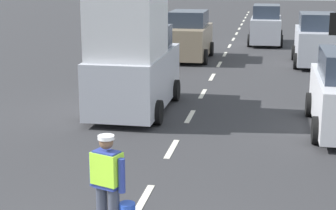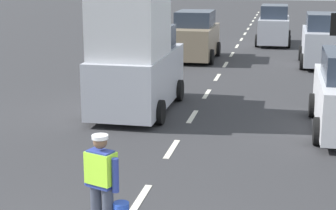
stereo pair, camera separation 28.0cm
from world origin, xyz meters
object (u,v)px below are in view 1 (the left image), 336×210
(road_worker, at_px, (109,181))
(car_outgoing_far, at_px, (266,26))
(car_parked_far, at_px, (316,41))
(car_oncoming_second, at_px, (188,37))
(delivery_truck, at_px, (133,58))

(road_worker, bearing_deg, car_outgoing_far, 84.89)
(car_parked_far, xyz_separation_m, car_outgoing_far, (-2.25, 6.55, -0.05))
(car_oncoming_second, relative_size, car_outgoing_far, 0.99)
(car_outgoing_far, bearing_deg, delivery_truck, -102.83)
(car_oncoming_second, bearing_deg, car_parked_far, -5.29)
(delivery_truck, relative_size, car_parked_far, 1.19)
(car_parked_far, height_order, car_outgoing_far, car_parked_far)
(road_worker, xyz_separation_m, delivery_truck, (-1.51, 7.70, 0.68))
(car_parked_far, relative_size, car_outgoing_far, 0.95)
(delivery_truck, relative_size, car_outgoing_far, 1.13)
(delivery_truck, bearing_deg, road_worker, -78.90)
(road_worker, bearing_deg, car_parked_far, 75.67)
(road_worker, distance_m, car_parked_far, 17.62)
(road_worker, relative_size, car_outgoing_far, 0.41)
(road_worker, height_order, car_oncoming_second, car_oncoming_second)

